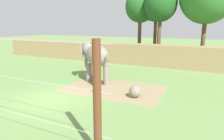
% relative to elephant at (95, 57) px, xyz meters
% --- Properties ---
extents(ground_plane, '(120.00, 120.00, 0.00)m').
position_rel_elephant_xyz_m(ground_plane, '(-0.53, -4.32, -1.93)').
color(ground_plane, '#6B8E4C').
extents(dirt_patch, '(6.82, 4.54, 0.01)m').
position_rel_elephant_xyz_m(dirt_patch, '(1.93, -0.83, -1.93)').
color(dirt_patch, '#937F5B').
rests_on(dirt_patch, ground).
extents(embankment_wall, '(36.00, 1.80, 2.23)m').
position_rel_elephant_xyz_m(embankment_wall, '(-0.53, 8.35, -0.82)').
color(embankment_wall, '#997F56').
rests_on(embankment_wall, ground).
extents(elephant, '(3.50, 2.96, 2.91)m').
position_rel_elephant_xyz_m(elephant, '(0.00, 0.00, 0.00)').
color(elephant, gray).
rests_on(elephant, ground).
extents(enrichment_ball, '(0.73, 0.73, 0.73)m').
position_rel_elephant_xyz_m(enrichment_ball, '(3.84, -1.85, -1.56)').
color(enrichment_ball, gray).
rests_on(enrichment_ball, ground).
extents(tree_left_of_centre, '(3.64, 3.64, 8.31)m').
position_rel_elephant_xyz_m(tree_left_of_centre, '(-0.75, 11.93, 4.40)').
color(tree_left_of_centre, brown).
rests_on(tree_left_of_centre, ground).
extents(tree_right_of_centre, '(3.62, 3.62, 8.36)m').
position_rel_elephant_xyz_m(tree_right_of_centre, '(2.01, 10.77, 4.45)').
color(tree_right_of_centre, brown).
rests_on(tree_right_of_centre, ground).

